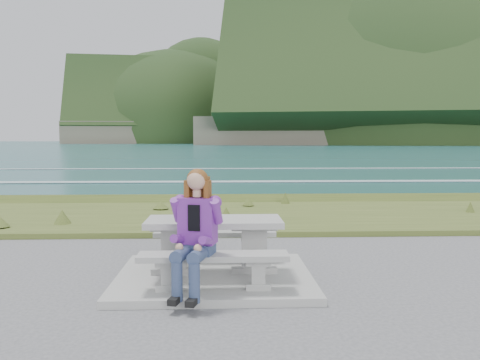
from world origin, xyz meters
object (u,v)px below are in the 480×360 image
object	(u,v)px
bench_landward	(213,262)
bench_seaward	(215,237)
seated_woman	(193,249)
picnic_table	(214,231)

from	to	relation	value
bench_landward	bench_seaward	bearing A→B (deg)	90.00
bench_landward	seated_woman	xyz separation A→B (m)	(-0.23, -0.13, 0.19)
bench_landward	seated_woman	size ratio (longest dim) A/B	1.23
bench_seaward	seated_woman	distance (m)	1.56
picnic_table	bench_landward	distance (m)	0.74
bench_landward	seated_woman	world-z (taller)	seated_woman
bench_landward	bench_seaward	size ratio (longest dim) A/B	1.00
picnic_table	bench_landward	bearing A→B (deg)	-90.00
bench_seaward	seated_woman	xyz separation A→B (m)	(-0.23, -1.53, 0.19)
bench_landward	seated_woman	bearing A→B (deg)	-149.45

